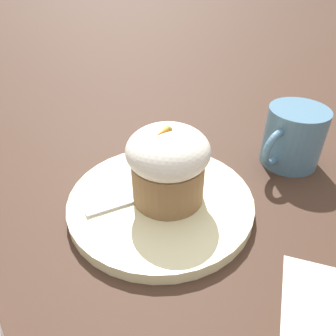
% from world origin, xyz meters
% --- Properties ---
extents(ground_plane, '(4.00, 4.00, 0.00)m').
position_xyz_m(ground_plane, '(0.00, 0.00, 0.00)').
color(ground_plane, '#3D281E').
extents(dessert_plate, '(0.24, 0.24, 0.02)m').
position_xyz_m(dessert_plate, '(0.00, 0.00, 0.01)').
color(dessert_plate, beige).
rests_on(dessert_plate, ground_plane).
extents(carrot_cake, '(0.10, 0.10, 0.10)m').
position_xyz_m(carrot_cake, '(-0.01, 0.01, 0.07)').
color(carrot_cake, olive).
rests_on(carrot_cake, dessert_plate).
extents(spoon, '(0.13, 0.06, 0.01)m').
position_xyz_m(spoon, '(0.00, -0.01, 0.02)').
color(spoon, silver).
rests_on(spoon, dessert_plate).
extents(coffee_cup, '(0.12, 0.09, 0.09)m').
position_xyz_m(coffee_cup, '(-0.21, 0.05, 0.04)').
color(coffee_cup, teal).
rests_on(coffee_cup, ground_plane).
extents(paper_napkin, '(0.13, 0.13, 0.00)m').
position_xyz_m(paper_napkin, '(-0.02, 0.22, 0.00)').
color(paper_napkin, white).
rests_on(paper_napkin, ground_plane).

